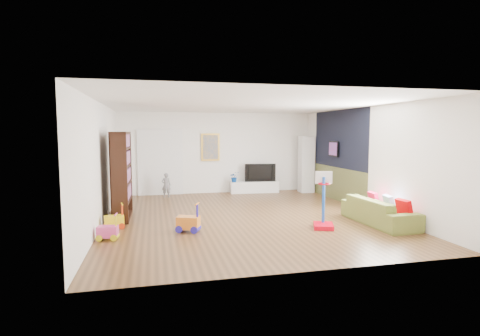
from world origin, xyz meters
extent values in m
cube|color=brown|center=(0.00, 0.00, 0.00)|extent=(6.50, 7.50, 0.00)
cube|color=white|center=(0.00, 0.00, 2.70)|extent=(6.50, 7.50, 0.00)
cube|color=white|center=(0.00, 3.75, 1.35)|extent=(6.50, 0.00, 2.70)
cube|color=white|center=(0.00, -3.75, 1.35)|extent=(6.50, 0.00, 2.70)
cube|color=silver|center=(-3.25, 0.00, 1.35)|extent=(0.00, 7.50, 2.70)
cube|color=silver|center=(3.25, 0.00, 1.35)|extent=(0.00, 7.50, 2.70)
cube|color=black|center=(3.23, 1.40, 1.85)|extent=(0.01, 3.20, 1.70)
cube|color=brown|center=(3.23, 1.40, 0.50)|extent=(0.01, 3.20, 1.00)
cube|color=white|center=(-1.90, 3.71, 1.05)|extent=(1.45, 0.06, 2.10)
cube|color=gold|center=(-0.25, 3.71, 1.55)|extent=(0.62, 0.06, 0.92)
cube|color=#7F3F8C|center=(3.17, 1.60, 1.55)|extent=(0.04, 0.56, 0.46)
cube|color=white|center=(1.21, 3.45, 0.19)|extent=(1.66, 0.49, 0.38)
cube|color=silver|center=(2.97, 3.17, 0.96)|extent=(0.47, 0.47, 1.91)
cube|color=black|center=(-2.86, 0.51, 1.03)|extent=(0.39, 1.41, 2.06)
imported|color=olive|center=(2.78, -1.40, 0.29)|extent=(0.83, 2.00, 0.58)
cube|color=red|center=(1.40, -1.47, 0.61)|extent=(0.57, 0.62, 1.21)
cube|color=yellow|center=(-2.96, -0.52, 0.27)|extent=(0.43, 0.31, 0.53)
cube|color=orange|center=(-1.45, -1.13, 0.30)|extent=(0.52, 0.43, 0.60)
cube|color=#DB3E86|center=(-3.00, -1.36, 0.25)|extent=(0.40, 0.28, 0.50)
imported|color=slate|center=(-1.75, 3.19, 0.38)|extent=(0.29, 0.20, 0.77)
imported|color=black|center=(1.41, 3.49, 0.68)|extent=(1.06, 0.26, 0.60)
imported|color=navy|center=(0.51, 3.45, 0.56)|extent=(0.34, 0.30, 0.35)
cube|color=#B20003|center=(2.97, -2.00, 0.45)|extent=(0.12, 0.40, 0.39)
cube|color=silver|center=(3.00, -1.43, 0.45)|extent=(0.17, 0.38, 0.37)
cube|color=#B40E39|center=(2.98, -0.87, 0.45)|extent=(0.12, 0.35, 0.35)
camera|label=1|loc=(-2.12, -8.72, 2.04)|focal=28.00mm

